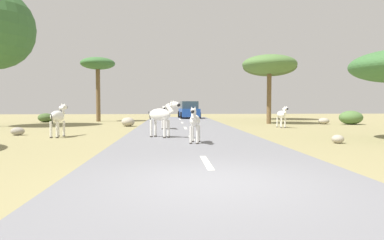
% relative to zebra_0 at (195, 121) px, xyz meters
% --- Properties ---
extents(ground_plane, '(90.00, 90.00, 0.00)m').
position_rel_zebra_0_xyz_m(ground_plane, '(-0.09, -6.13, -0.86)').
color(ground_plane, '#8E8456').
extents(road, '(6.00, 64.00, 0.05)m').
position_rel_zebra_0_xyz_m(road, '(-0.00, -6.13, -0.84)').
color(road, slate).
rests_on(road, ground_plane).
extents(lane_markings, '(0.16, 56.00, 0.01)m').
position_rel_zebra_0_xyz_m(lane_markings, '(-0.00, -7.13, -0.81)').
color(lane_markings, silver).
rests_on(lane_markings, road).
extents(zebra_0, '(0.53, 1.43, 1.36)m').
position_rel_zebra_0_xyz_m(zebra_0, '(0.00, 0.00, 0.00)').
color(zebra_0, silver).
rests_on(zebra_0, road).
extents(zebra_1, '(0.40, 1.47, 1.38)m').
position_rel_zebra_0_xyz_m(zebra_1, '(-1.24, 7.26, 0.01)').
color(zebra_1, silver).
rests_on(zebra_1, road).
extents(zebra_2, '(0.55, 1.64, 1.55)m').
position_rel_zebra_0_xyz_m(zebra_2, '(-5.97, 3.20, 0.06)').
color(zebra_2, silver).
rests_on(zebra_2, ground_plane).
extents(zebra_3, '(1.49, 1.22, 1.62)m').
position_rel_zebra_0_xyz_m(zebra_3, '(-1.28, 2.24, 0.16)').
color(zebra_3, silver).
rests_on(zebra_3, road).
extents(zebra_4, '(0.48, 1.47, 1.39)m').
position_rel_zebra_0_xyz_m(zebra_4, '(6.15, 8.52, -0.03)').
color(zebra_4, silver).
rests_on(zebra_4, ground_plane).
extents(car_0, '(2.23, 4.44, 1.74)m').
position_rel_zebra_0_xyz_m(car_0, '(1.00, 22.35, -0.01)').
color(car_0, '#1E479E').
rests_on(car_0, road).
extents(tree_0, '(2.92, 2.92, 5.51)m').
position_rel_zebra_0_xyz_m(tree_0, '(-7.13, 17.08, 3.96)').
color(tree_0, brown).
rests_on(tree_0, ground_plane).
extents(tree_1, '(5.11, 5.11, 5.98)m').
position_rel_zebra_0_xyz_m(tree_1, '(8.62, 19.56, 4.19)').
color(tree_1, '#4C3823').
rests_on(tree_1, ground_plane).
extents(tree_5, '(4.09, 4.09, 5.22)m').
position_rel_zebra_0_xyz_m(tree_5, '(6.59, 12.80, 3.59)').
color(tree_5, brown).
rests_on(tree_5, ground_plane).
extents(bush_0, '(1.69, 1.52, 1.01)m').
position_rel_zebra_0_xyz_m(bush_0, '(12.39, 11.58, -0.35)').
color(bush_0, '#4C7038').
rests_on(bush_0, ground_plane).
extents(bush_1, '(1.24, 1.12, 0.74)m').
position_rel_zebra_0_xyz_m(bush_1, '(-11.23, 16.10, -0.49)').
color(bush_1, '#425B2D').
rests_on(bush_1, ground_plane).
extents(rock_0, '(0.89, 0.90, 0.60)m').
position_rel_zebra_0_xyz_m(rock_0, '(-3.76, 10.44, -0.56)').
color(rock_0, '#A89E8C').
rests_on(rock_0, ground_plane).
extents(rock_2, '(0.81, 0.70, 0.47)m').
position_rel_zebra_0_xyz_m(rock_2, '(10.53, 12.00, -0.62)').
color(rock_2, '#A89E8C').
rests_on(rock_2, ground_plane).
extents(rock_3, '(0.45, 0.46, 0.33)m').
position_rel_zebra_0_xyz_m(rock_3, '(5.48, 0.04, -0.70)').
color(rock_3, '#A89E8C').
rests_on(rock_3, ground_plane).
extents(rock_4, '(0.63, 0.49, 0.39)m').
position_rel_zebra_0_xyz_m(rock_4, '(-8.21, 4.19, -0.67)').
color(rock_4, gray).
rests_on(rock_4, ground_plane).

